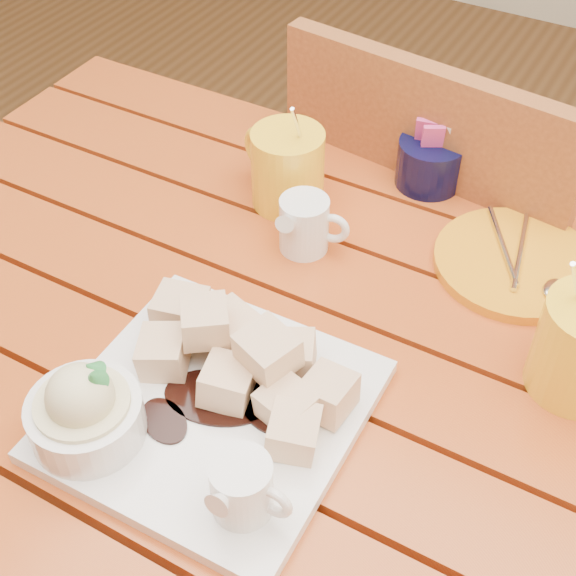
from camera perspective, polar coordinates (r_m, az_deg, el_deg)
The scene contains 7 objects.
table at distance 0.97m, azimuth 0.34°, elevation -7.88°, with size 1.20×0.79×0.75m.
dessert_plate at distance 0.80m, azimuth -7.11°, elevation -7.99°, with size 0.29×0.29×0.11m.
coffee_mug_left at distance 1.04m, azimuth -0.13°, elevation 8.65°, with size 0.13×0.09×0.16m.
cream_pitcher at distance 0.97m, azimuth 1.23°, elevation 4.57°, with size 0.09×0.07×0.07m.
sugar_caddy at distance 1.10m, azimuth 10.07°, elevation 8.83°, with size 0.09×0.09×0.10m.
orange_saucer at distance 1.00m, azimuth 15.98°, elevation 1.71°, with size 0.20×0.20×0.02m.
chair_far at distance 1.36m, azimuth 10.46°, elevation 2.08°, with size 0.48×0.48×0.91m.
Camera 1 is at (0.29, -0.52, 1.41)m, focal length 50.00 mm.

